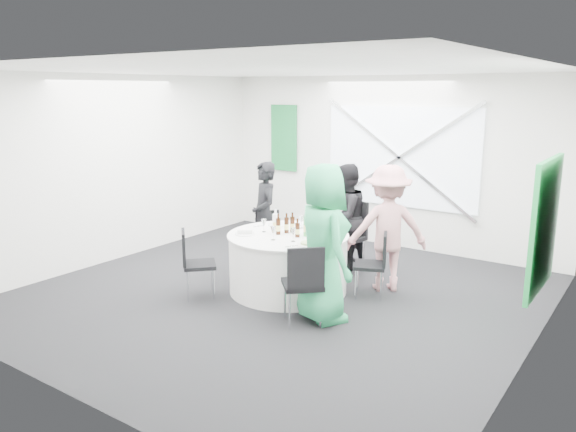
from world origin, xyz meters
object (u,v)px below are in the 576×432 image
Objects in this scene: chair_back_right at (376,260)px; person_woman_green at (323,243)px; person_man_back at (345,217)px; green_water_bottle at (306,226)px; banquet_table at (288,263)px; chair_front_right at (304,279)px; chair_back at (350,230)px; person_man_back_left at (265,215)px; clear_water_bottle at (276,223)px; person_woman_pink at (387,228)px; chair_back_left at (269,235)px; chair_front_left at (193,259)px.

chair_back_right is 1.09m from person_woman_green.
person_man_back reaches higher than green_water_bottle.
person_woman_green reaches higher than chair_back_right.
chair_front_right is (0.79, -0.83, 0.17)m from banquet_table.
chair_back is 0.65× the size of person_man_back_left.
person_man_back_left reaches higher than clear_water_bottle.
person_man_back_left is (-1.89, 0.18, 0.29)m from chair_back_right.
clear_water_bottle is at bearing -7.30° from person_man_back_left.
person_woman_pink reaches higher than chair_front_right.
chair_back is 1.11m from chair_back_right.
banquet_table is at bearing -90.00° from chair_back_left.
green_water_bottle is at bearing -87.56° from chair_back_right.
chair_back_right is at bearing 30.91° from person_man_back_left.
chair_front_right is 0.60× the size of person_man_back_left.
chair_front_right is (-0.24, -1.28, 0.06)m from chair_back_right.
person_woman_pink reaches higher than chair_front_left.
chair_back_right is at bearing 25.86° from green_water_bottle.
person_man_back_left is at bearing -85.16° from chair_front_right.
clear_water_bottle is (-0.43, -1.21, 0.28)m from chair_back.
person_man_back_left reaches higher than chair_back_right.
chair_back_left is at bearing -46.30° from chair_front_left.
chair_back_right is 1.30m from chair_front_right.
person_man_back is at bearing 67.10° from person_man_back_left.
banquet_table is 1.10m from chair_back_left.
chair_front_left is at bearing -78.31° from chair_back_right.
green_water_bottle is at bearing 5.25° from person_woman_pink.
green_water_bottle is at bearing 8.07° from clear_water_bottle.
person_woman_green reaches higher than chair_back_left.
clear_water_bottle is at bearing -93.46° from chair_back_right.
chair_front_left is at bearing -139.20° from green_water_bottle.
chair_back_right is 0.97m from green_water_bottle.
person_woman_green reaches higher than clear_water_bottle.
chair_back is 1.17× the size of chair_front_left.
chair_back_right is at bearing 19.96° from clear_water_bottle.
person_man_back is (0.15, 1.23, 0.39)m from banquet_table.
banquet_table is at bearing -90.00° from chair_back_right.
chair_back is (0.24, 1.21, 0.22)m from banquet_table.
chair_front_left is 2.51m from person_woman_pink.
person_man_back is 0.97m from person_woman_pink.
banquet_table is at bearing -90.00° from chair_front_right.
chair_back_left is 2.24m from chair_front_right.
person_man_back_left is 1.01× the size of person_man_back.
person_man_back is 0.86× the size of person_woman_green.
person_woman_pink reaches higher than chair_back.
person_man_back_left is at bearing -45.56° from chair_front_left.
person_man_back is (-0.09, 0.01, 0.18)m from chair_back.
person_man_back_left reaches higher than chair_front_right.
banquet_table is 1.01× the size of person_man_back.
chair_front_right is at bearing -93.18° from chair_back_left.
person_man_back_left is at bearing -140.80° from chair_back.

